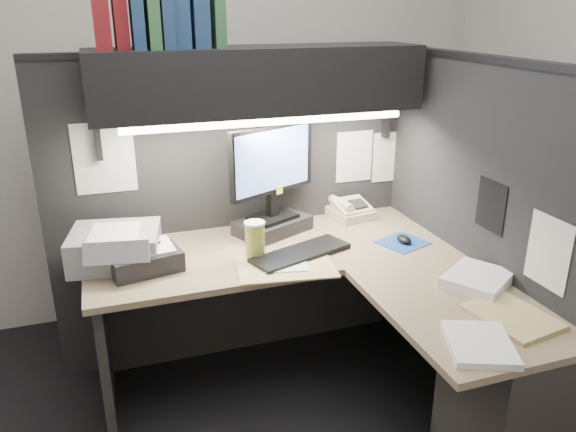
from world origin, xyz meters
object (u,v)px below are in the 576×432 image
object	(u,v)px
desk	(380,349)
overhead_shelf	(259,80)
telephone	(351,210)
monitor	(272,191)
notebook_stack	(143,259)
keyboard	(301,253)
printer	(116,247)
coffee_cup	(255,241)

from	to	relation	value
desk	overhead_shelf	size ratio (longest dim) A/B	1.10
desk	telephone	bearing A→B (deg)	74.49
desk	telephone	size ratio (longest dim) A/B	7.98
monitor	notebook_stack	world-z (taller)	monitor
monitor	telephone	bearing A→B (deg)	-16.94
overhead_shelf	keyboard	xyz separation A→B (m)	(0.09, -0.33, -0.76)
overhead_shelf	printer	bearing A→B (deg)	-169.91
printer	overhead_shelf	bearing A→B (deg)	20.29
telephone	notebook_stack	distance (m)	1.17
desk	printer	bearing A→B (deg)	148.62
overhead_shelf	notebook_stack	bearing A→B (deg)	-159.57
telephone	printer	size ratio (longest dim) A/B	0.55
monitor	coffee_cup	xyz separation A→B (m)	(-0.17, -0.27, -0.14)
telephone	coffee_cup	world-z (taller)	coffee_cup
telephone	coffee_cup	size ratio (longest dim) A/B	1.27
coffee_cup	desk	bearing A→B (deg)	-48.45
desk	printer	distance (m)	1.25
telephone	coffee_cup	xyz separation A→B (m)	(-0.64, -0.34, 0.04)
keyboard	notebook_stack	xyz separation A→B (m)	(-0.70, 0.10, 0.03)
telephone	coffee_cup	bearing A→B (deg)	-161.06
coffee_cup	monitor	bearing A→B (deg)	58.21
telephone	printer	distance (m)	1.26
printer	telephone	bearing A→B (deg)	18.68
overhead_shelf	telephone	world-z (taller)	overhead_shelf
keyboard	printer	bearing A→B (deg)	146.81
desk	coffee_cup	xyz separation A→B (m)	(-0.42, 0.47, 0.37)
coffee_cup	printer	size ratio (longest dim) A/B	0.44
desk	coffee_cup	size ratio (longest dim) A/B	10.15
desk	monitor	distance (m)	0.93
overhead_shelf	telephone	distance (m)	0.90
coffee_cup	notebook_stack	xyz separation A→B (m)	(-0.50, 0.06, -0.04)
overhead_shelf	monitor	distance (m)	0.55
desk	printer	world-z (taller)	printer
keyboard	coffee_cup	distance (m)	0.22
desk	overhead_shelf	xyz separation A→B (m)	(-0.30, 0.75, 1.06)
monitor	coffee_cup	bearing A→B (deg)	-146.71
overhead_shelf	coffee_cup	bearing A→B (deg)	-112.09
desk	telephone	world-z (taller)	telephone
monitor	keyboard	world-z (taller)	monitor
notebook_stack	telephone	bearing A→B (deg)	14.09
keyboard	desk	bearing A→B (deg)	-83.04
desk	overhead_shelf	distance (m)	1.33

